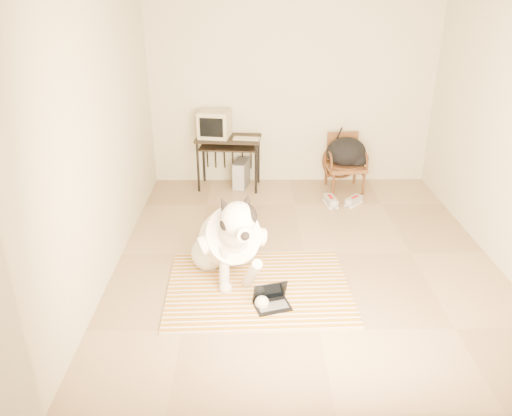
{
  "coord_description": "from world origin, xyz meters",
  "views": [
    {
      "loc": [
        -0.58,
        -4.77,
        2.72
      ],
      "look_at": [
        -0.53,
        -0.52,
        0.79
      ],
      "focal_mm": 35.0,
      "sensor_mm": 36.0,
      "label": 1
    }
  ],
  "objects_px": {
    "pc_tower": "(241,174)",
    "backpack": "(348,153)",
    "crt_monitor": "(215,124)",
    "computer_desk": "(228,145)",
    "dog": "(229,240)",
    "laptop": "(271,300)",
    "rattan_chair": "(345,162)"
  },
  "relations": [
    {
      "from": "dog",
      "to": "rattan_chair",
      "type": "distance_m",
      "value": 2.81
    },
    {
      "from": "pc_tower",
      "to": "backpack",
      "type": "bearing_deg",
      "value": -5.35
    },
    {
      "from": "backpack",
      "to": "pc_tower",
      "type": "bearing_deg",
      "value": 174.65
    },
    {
      "from": "pc_tower",
      "to": "backpack",
      "type": "height_order",
      "value": "backpack"
    },
    {
      "from": "computer_desk",
      "to": "backpack",
      "type": "xyz_separation_m",
      "value": [
        1.67,
        -0.1,
        -0.09
      ]
    },
    {
      "from": "dog",
      "to": "backpack",
      "type": "distance_m",
      "value": 2.79
    },
    {
      "from": "crt_monitor",
      "to": "backpack",
      "type": "relative_size",
      "value": 0.79
    },
    {
      "from": "backpack",
      "to": "crt_monitor",
      "type": "bearing_deg",
      "value": 175.46
    },
    {
      "from": "computer_desk",
      "to": "dog",
      "type": "bearing_deg",
      "value": -87.67
    },
    {
      "from": "laptop",
      "to": "backpack",
      "type": "distance_m",
      "value": 3.11
    },
    {
      "from": "crt_monitor",
      "to": "backpack",
      "type": "xyz_separation_m",
      "value": [
        1.85,
        -0.15,
        -0.38
      ]
    },
    {
      "from": "computer_desk",
      "to": "rattan_chair",
      "type": "height_order",
      "value": "rattan_chair"
    },
    {
      "from": "crt_monitor",
      "to": "backpack",
      "type": "distance_m",
      "value": 1.9
    },
    {
      "from": "computer_desk",
      "to": "crt_monitor",
      "type": "distance_m",
      "value": 0.35
    },
    {
      "from": "laptop",
      "to": "backpack",
      "type": "height_order",
      "value": "backpack"
    },
    {
      "from": "dog",
      "to": "rattan_chair",
      "type": "bearing_deg",
      "value": 56.75
    },
    {
      "from": "crt_monitor",
      "to": "pc_tower",
      "type": "bearing_deg",
      "value": -1.19
    },
    {
      "from": "dog",
      "to": "pc_tower",
      "type": "distance_m",
      "value": 2.46
    },
    {
      "from": "rattan_chair",
      "to": "backpack",
      "type": "bearing_deg",
      "value": -57.82
    },
    {
      "from": "laptop",
      "to": "crt_monitor",
      "type": "height_order",
      "value": "crt_monitor"
    },
    {
      "from": "computer_desk",
      "to": "crt_monitor",
      "type": "xyz_separation_m",
      "value": [
        -0.19,
        0.04,
        0.29
      ]
    },
    {
      "from": "crt_monitor",
      "to": "laptop",
      "type": "bearing_deg",
      "value": -77.1
    },
    {
      "from": "pc_tower",
      "to": "backpack",
      "type": "distance_m",
      "value": 1.54
    },
    {
      "from": "crt_monitor",
      "to": "dog",
      "type": "bearing_deg",
      "value": -83.36
    },
    {
      "from": "laptop",
      "to": "rattan_chair",
      "type": "bearing_deg",
      "value": 68.37
    },
    {
      "from": "computer_desk",
      "to": "laptop",
      "type": "bearing_deg",
      "value": -80.43
    },
    {
      "from": "rattan_chair",
      "to": "backpack",
      "type": "xyz_separation_m",
      "value": [
        0.03,
        -0.04,
        0.15
      ]
    },
    {
      "from": "dog",
      "to": "rattan_chair",
      "type": "height_order",
      "value": "dog"
    },
    {
      "from": "laptop",
      "to": "rattan_chair",
      "type": "xyz_separation_m",
      "value": [
        1.14,
        2.88,
        0.32
      ]
    },
    {
      "from": "dog",
      "to": "backpack",
      "type": "height_order",
      "value": "dog"
    },
    {
      "from": "dog",
      "to": "computer_desk",
      "type": "height_order",
      "value": "dog"
    },
    {
      "from": "dog",
      "to": "crt_monitor",
      "type": "distance_m",
      "value": 2.52
    }
  ]
}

